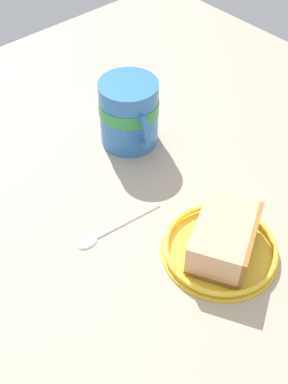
{
  "coord_description": "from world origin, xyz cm",
  "views": [
    {
      "loc": [
        -32.57,
        28.81,
        53.31
      ],
      "look_at": [
        3.24,
        -2.92,
        3.0
      ],
      "focal_mm": 46.5,
      "sensor_mm": 36.0,
      "label": 1
    }
  ],
  "objects_px": {
    "tea_mug": "(129,112)",
    "teaspoon": "(102,234)",
    "cake_slice": "(224,238)",
    "small_plate": "(220,249)"
  },
  "relations": [
    {
      "from": "small_plate",
      "to": "teaspoon",
      "type": "distance_m",
      "value": 0.16
    },
    {
      "from": "cake_slice",
      "to": "tea_mug",
      "type": "height_order",
      "value": "tea_mug"
    },
    {
      "from": "small_plate",
      "to": "tea_mug",
      "type": "distance_m",
      "value": 0.27
    },
    {
      "from": "cake_slice",
      "to": "teaspoon",
      "type": "height_order",
      "value": "cake_slice"
    },
    {
      "from": "small_plate",
      "to": "tea_mug",
      "type": "height_order",
      "value": "tea_mug"
    },
    {
      "from": "tea_mug",
      "to": "teaspoon",
      "type": "height_order",
      "value": "tea_mug"
    },
    {
      "from": "cake_slice",
      "to": "tea_mug",
      "type": "relative_size",
      "value": 1.08
    },
    {
      "from": "tea_mug",
      "to": "teaspoon",
      "type": "relative_size",
      "value": 0.89
    },
    {
      "from": "cake_slice",
      "to": "teaspoon",
      "type": "relative_size",
      "value": 0.96
    },
    {
      "from": "tea_mug",
      "to": "teaspoon",
      "type": "xyz_separation_m",
      "value": [
        -0.13,
        0.16,
        -0.05
      ]
    }
  ]
}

